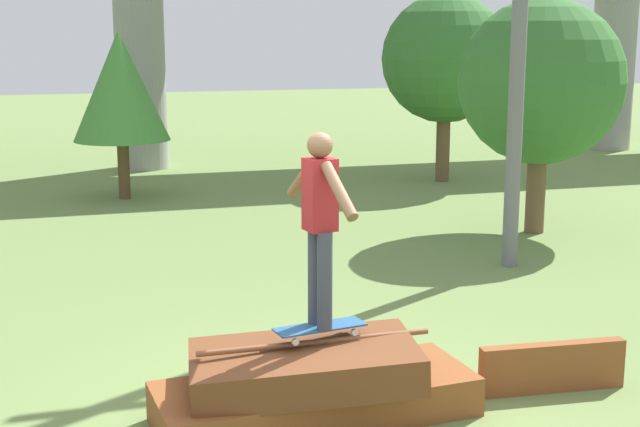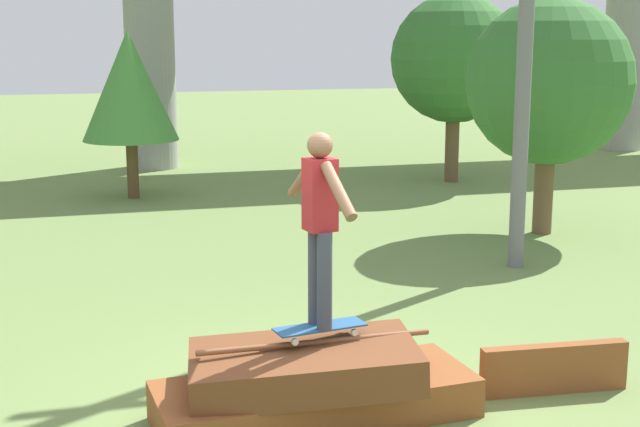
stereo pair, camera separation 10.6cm
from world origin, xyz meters
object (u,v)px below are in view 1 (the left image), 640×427
skater (320,217)px  tree_behind_left (541,82)px  tree_behind_right (445,59)px  skateboard (320,328)px  tree_mid_back (120,87)px

skater → tree_behind_left: tree_behind_left is taller
tree_behind_left → tree_behind_right: tree_behind_right is taller
skateboard → skater: size_ratio=0.50×
skateboard → tree_behind_left: 7.59m
tree_behind_right → tree_mid_back: 6.46m
skater → tree_behind_right: (5.68, 10.29, 0.86)m
tree_behind_left → skateboard: bearing=-132.8°
tree_behind_left → tree_mid_back: bearing=141.1°
skater → skateboard: bearing=-135.0°
skateboard → tree_mid_back: size_ratio=0.25×
tree_behind_right → tree_mid_back: tree_behind_right is taller
skateboard → tree_behind_right: (5.68, 10.29, 1.76)m
tree_mid_back → skater: bearing=-85.7°
skateboard → tree_behind_right: bearing=61.1°
tree_behind_left → skater: bearing=-132.8°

